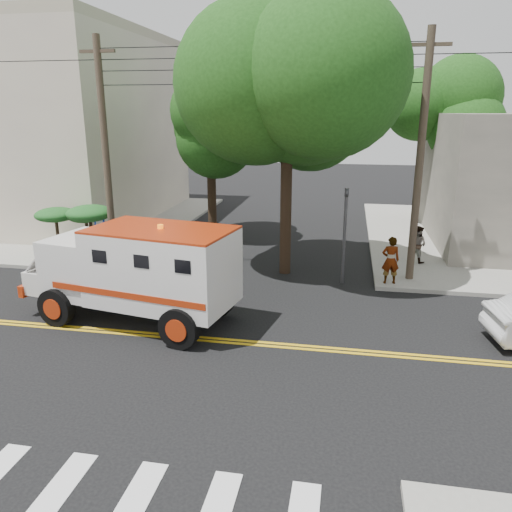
# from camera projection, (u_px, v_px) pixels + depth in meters

# --- Properties ---
(ground) EXTENTS (100.00, 100.00, 0.00)m
(ground) POSITION_uv_depth(u_px,v_px,m) (204.00, 339.00, 14.24)
(ground) COLOR black
(ground) RESTS_ON ground
(sidewalk_nw) EXTENTS (17.00, 17.00, 0.15)m
(sidewalk_nw) POSITION_uv_depth(u_px,v_px,m) (47.00, 220.00, 29.32)
(sidewalk_nw) COLOR gray
(sidewalk_nw) RESTS_ON ground
(building_left) EXTENTS (16.00, 14.00, 10.00)m
(building_left) POSITION_uv_depth(u_px,v_px,m) (21.00, 130.00, 29.66)
(building_left) COLOR beige
(building_left) RESTS_ON sidewalk_nw
(utility_pole_left) EXTENTS (0.28, 0.28, 9.00)m
(utility_pole_left) POSITION_uv_depth(u_px,v_px,m) (106.00, 158.00, 19.62)
(utility_pole_left) COLOR #382D23
(utility_pole_left) RESTS_ON ground
(utility_pole_right) EXTENTS (0.28, 0.28, 9.00)m
(utility_pole_right) POSITION_uv_depth(u_px,v_px,m) (420.00, 163.00, 17.73)
(utility_pole_right) COLOR #382D23
(utility_pole_right) RESTS_ON ground
(tree_main) EXTENTS (6.08, 5.70, 9.85)m
(tree_main) POSITION_uv_depth(u_px,v_px,m) (299.00, 84.00, 17.74)
(tree_main) COLOR black
(tree_main) RESTS_ON ground
(tree_left) EXTENTS (4.48, 4.20, 7.70)m
(tree_left) POSITION_uv_depth(u_px,v_px,m) (215.00, 122.00, 24.22)
(tree_left) COLOR black
(tree_left) RESTS_ON ground
(tree_right) EXTENTS (4.80, 4.50, 8.20)m
(tree_right) POSITION_uv_depth(u_px,v_px,m) (450.00, 114.00, 25.87)
(tree_right) COLOR black
(tree_right) RESTS_ON ground
(traffic_signal) EXTENTS (0.15, 0.18, 3.60)m
(traffic_signal) POSITION_uv_depth(u_px,v_px,m) (345.00, 226.00, 18.24)
(traffic_signal) COLOR #3F3F42
(traffic_signal) RESTS_ON ground
(accessibility_sign) EXTENTS (0.45, 0.10, 2.02)m
(accessibility_sign) POSITION_uv_depth(u_px,v_px,m) (101.00, 233.00, 20.77)
(accessibility_sign) COLOR #3F3F42
(accessibility_sign) RESTS_ON ground
(palm_planter) EXTENTS (3.52, 2.63, 2.36)m
(palm_planter) POSITION_uv_depth(u_px,v_px,m) (79.00, 223.00, 21.33)
(palm_planter) COLOR #1E3314
(palm_planter) RESTS_ON sidewalk_nw
(armored_truck) EXTENTS (6.94, 3.63, 3.01)m
(armored_truck) POSITION_uv_depth(u_px,v_px,m) (138.00, 268.00, 15.01)
(armored_truck) COLOR silver
(armored_truck) RESTS_ON ground
(pedestrian_a) EXTENTS (0.70, 0.51, 1.77)m
(pedestrian_a) POSITION_uv_depth(u_px,v_px,m) (391.00, 260.00, 18.18)
(pedestrian_a) COLOR gray
(pedestrian_a) RESTS_ON sidewalk_ne
(pedestrian_b) EXTENTS (0.95, 0.94, 1.54)m
(pedestrian_b) POSITION_uv_depth(u_px,v_px,m) (418.00, 244.00, 20.80)
(pedestrian_b) COLOR gray
(pedestrian_b) RESTS_ON sidewalk_ne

